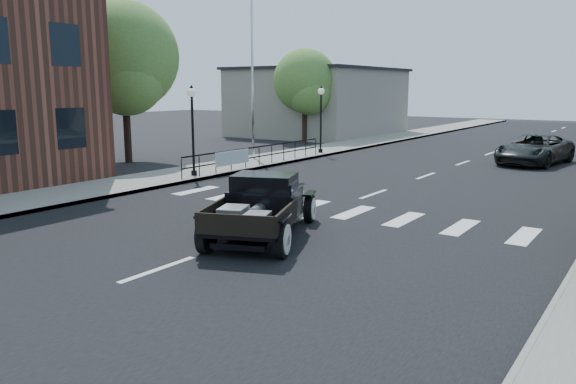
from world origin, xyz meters
The scene contains 14 objects.
ground centered at (0.00, 0.00, 0.00)m, with size 120.00×120.00×0.00m, color black.
road centered at (0.00, 15.00, 0.01)m, with size 14.00×80.00×0.02m, color black.
road_markings centered at (0.00, 10.00, 0.00)m, with size 12.00×60.00×0.06m, color silver, non-canonical shape.
sidewalk_left centered at (-8.50, 15.00, 0.07)m, with size 3.00×80.00×0.15m, color gray.
low_building_left centered at (-15.00, 28.00, 2.50)m, with size 10.00×12.00×5.00m, color gray.
railing centered at (-7.30, 10.00, 0.65)m, with size 0.08×10.00×1.00m, color black, non-canonical shape.
banner centered at (-7.22, 8.00, 0.45)m, with size 0.04×2.20×0.60m, color silver, non-canonical shape.
lamp_post_b centered at (-7.60, 6.00, 1.97)m, with size 0.36×0.36×3.64m, color black, non-canonical shape.
lamp_post_c centered at (-7.60, 16.00, 1.97)m, with size 0.36×0.36×3.64m, color black, non-canonical shape.
flagpole centered at (-9.20, 12.00, 6.46)m, with size 0.12×0.12×12.62m, color silver.
big_tree_near centered at (-14.00, 8.00, 3.93)m, with size 5.35×5.35×7.86m, color #517733, non-canonical shape.
big_tree_far centered at (-12.50, 22.00, 3.15)m, with size 4.29×4.29×6.30m, color #517733, non-canonical shape.
hotrod_pickup centered at (0.21, 0.29, 0.80)m, with size 2.16×4.63×1.60m, color black, non-canonical shape.
second_car centered at (2.94, 18.67, 0.72)m, with size 2.39×5.18×1.44m, color black.
Camera 1 is at (8.39, -10.55, 3.67)m, focal length 35.00 mm.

